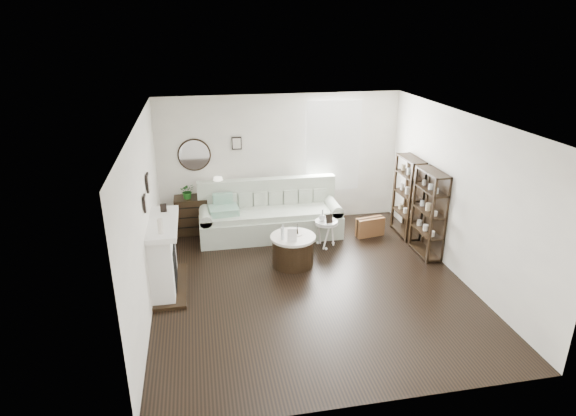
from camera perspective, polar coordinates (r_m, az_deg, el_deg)
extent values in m
plane|color=black|center=(8.03, 2.65, -8.86)|extent=(5.50, 5.50, 0.00)
plane|color=white|center=(7.08, 3.02, 10.41)|extent=(5.50, 5.50, 0.00)
plane|color=white|center=(10.01, -0.88, 5.72)|extent=(5.00, 0.00, 5.00)
plane|color=white|center=(5.09, 10.20, -10.82)|extent=(5.00, 0.00, 5.00)
plane|color=white|center=(7.31, -16.61, -1.17)|extent=(0.00, 5.50, 5.50)
plane|color=white|center=(8.37, 19.70, 1.31)|extent=(0.00, 5.50, 5.50)
cube|color=white|center=(10.17, 5.30, 7.34)|extent=(1.00, 0.02, 1.80)
cube|color=white|center=(10.11, 5.39, 7.26)|extent=(1.15, 0.02, 1.90)
cylinder|color=silver|center=(9.79, -11.05, 6.19)|extent=(0.60, 0.03, 0.60)
cube|color=black|center=(9.77, -6.11, 7.64)|extent=(0.20, 0.03, 0.26)
cube|color=white|center=(7.89, -14.60, -5.65)|extent=(0.34, 1.20, 1.10)
cube|color=black|center=(7.95, -14.28, -6.61)|extent=(0.30, 0.65, 0.70)
cube|color=white|center=(7.65, -14.61, -1.82)|extent=(0.44, 1.35, 0.08)
cube|color=black|center=(8.13, -13.69, -8.93)|extent=(0.50, 1.40, 0.05)
cylinder|color=beige|center=(7.18, -14.89, -2.10)|extent=(0.08, 0.08, 0.22)
cube|color=black|center=(7.98, -14.55, 0.02)|extent=(0.10, 0.03, 0.14)
cube|color=black|center=(7.17, -16.61, 0.54)|extent=(0.03, 0.18, 0.24)
cube|color=black|center=(7.75, -16.30, 2.90)|extent=(0.03, 0.22, 0.28)
cube|color=black|center=(9.76, 14.01, 1.28)|extent=(0.30, 0.80, 1.60)
cylinder|color=tan|center=(9.64, 14.35, -0.79)|extent=(0.08, 0.08, 0.11)
cylinder|color=tan|center=(9.85, 13.76, -0.26)|extent=(0.08, 0.08, 0.11)
cylinder|color=tan|center=(10.06, 13.19, 0.26)|extent=(0.08, 0.08, 0.11)
cylinder|color=tan|center=(9.50, 14.57, 1.45)|extent=(0.08, 0.08, 0.11)
cylinder|color=tan|center=(9.72, 13.96, 1.94)|extent=(0.08, 0.08, 0.11)
cylinder|color=tan|center=(9.93, 13.38, 2.41)|extent=(0.08, 0.08, 0.11)
cylinder|color=tan|center=(9.38, 14.79, 3.75)|extent=(0.08, 0.08, 0.11)
cylinder|color=tan|center=(9.59, 14.17, 4.20)|extent=(0.08, 0.08, 0.11)
cylinder|color=tan|center=(9.81, 13.57, 4.62)|extent=(0.08, 0.08, 0.11)
cube|color=black|center=(9.01, 16.32, -0.64)|extent=(0.30, 0.80, 1.60)
cylinder|color=tan|center=(8.90, 16.73, -2.91)|extent=(0.08, 0.08, 0.11)
cylinder|color=tan|center=(9.10, 16.03, -2.29)|extent=(0.08, 0.08, 0.11)
cylinder|color=tan|center=(9.31, 15.36, -1.69)|extent=(0.08, 0.08, 0.11)
cylinder|color=tan|center=(8.75, 17.01, -0.52)|extent=(0.08, 0.08, 0.11)
cylinder|color=tan|center=(8.96, 16.29, 0.06)|extent=(0.08, 0.08, 0.11)
cylinder|color=tan|center=(9.17, 15.60, 0.61)|extent=(0.08, 0.08, 0.11)
cylinder|color=tan|center=(8.62, 17.29, 1.95)|extent=(0.08, 0.08, 0.11)
cylinder|color=tan|center=(8.83, 16.55, 2.48)|extent=(0.08, 0.08, 0.11)
cylinder|color=tan|center=(9.04, 15.85, 2.99)|extent=(0.08, 0.08, 0.11)
cube|color=#ACB8A4|center=(9.63, -2.11, -2.03)|extent=(2.79, 0.97, 0.45)
cube|color=#ACB8A4|center=(9.49, -2.10, -0.56)|extent=(2.41, 0.77, 0.11)
cube|color=#ACB8A4|center=(9.82, -2.48, 1.13)|extent=(2.79, 0.21, 0.86)
cube|color=#ACB8A4|center=(9.52, -9.67, -2.27)|extent=(0.24, 0.91, 0.56)
cube|color=#ACB8A4|center=(9.86, 5.17, -1.19)|extent=(0.24, 0.91, 0.56)
cube|color=#268C6A|center=(9.35, -7.62, -0.29)|extent=(0.58, 0.49, 0.14)
cube|color=brown|center=(9.77, 9.69, -2.22)|extent=(0.59, 0.28, 0.38)
cube|color=black|center=(9.92, -9.98, -0.71)|extent=(1.12, 0.47, 0.75)
cube|color=black|center=(9.75, -9.88, -2.16)|extent=(1.08, 0.01, 0.02)
cube|color=black|center=(9.68, -9.95, -1.04)|extent=(1.08, 0.01, 0.02)
cube|color=black|center=(9.60, -10.03, 0.10)|extent=(1.08, 0.01, 0.01)
imported|color=#1A5418|center=(9.69, -11.83, 1.99)|extent=(0.29, 0.26, 0.31)
cylinder|color=black|center=(8.49, 0.58, -5.17)|extent=(0.73, 0.73, 0.51)
cylinder|color=beige|center=(8.37, 0.59, -3.48)|extent=(0.79, 0.79, 0.04)
cylinder|color=white|center=(9.07, 4.58, -1.60)|extent=(0.43, 0.43, 0.03)
cylinder|color=white|center=(9.09, 4.57, -1.82)|extent=(0.44, 0.44, 0.02)
cylinder|color=white|center=(9.18, 4.53, -3.14)|extent=(0.03, 0.03, 0.50)
cylinder|color=silver|center=(8.19, -0.64, -2.86)|extent=(0.06, 0.06, 0.27)
cube|color=silver|center=(8.13, 0.49, -3.26)|extent=(0.17, 0.08, 0.21)
cube|color=black|center=(8.94, 4.90, -1.28)|extent=(0.14, 0.08, 0.17)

